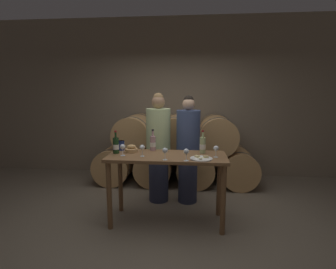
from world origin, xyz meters
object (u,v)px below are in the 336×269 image
Objects in this scene: cheese_plate at (201,158)px; wine_glass_left at (142,148)px; wine_glass_right at (186,152)px; wine_bottle_red at (116,145)px; blue_crock at (121,145)px; person_right at (188,149)px; bread_basket at (131,149)px; tasting_table at (167,166)px; wine_glass_center at (165,151)px; wine_bottle_white at (203,145)px; wine_glass_far_left at (123,147)px; person_left at (158,148)px; wine_glass_far_right at (216,149)px; wine_bottle_rose at (153,143)px.

wine_glass_left reaches higher than cheese_plate.
wine_bottle_red is at bearing 162.65° from wine_glass_right.
blue_crock is at bearing 138.95° from wine_glass_left.
person_right reaches higher than bread_basket.
tasting_table is at bearing -110.71° from person_right.
wine_glass_center is at bearing 174.72° from wine_glass_right.
wine_bottle_white is 0.34m from cheese_plate.
blue_crock is 0.89× the size of wine_glass_far_left.
tasting_table is 10.25× the size of wine_glass_far_left.
person_left reaches higher than tasting_table.
wine_glass_left is (-0.31, -0.09, 0.26)m from tasting_table.
person_left is 0.80m from wine_glass_left.
person_left is at bearing 138.17° from wine_glass_far_right.
blue_crock is (-0.93, -0.46, 0.15)m from person_right.
wine_glass_center is (-0.44, -0.07, 0.10)m from cheese_plate.
wine_glass_far_left is at bearing 175.27° from cheese_plate.
wine_bottle_rose is at bearing 44.57° from wine_glass_far_left.
wine_bottle_rose is 0.31m from bread_basket.
wine_glass_center is at bearing -15.34° from wine_glass_far_left.
wine_bottle_white is at bearing 2.46° from bread_basket.
blue_crock is at bearing -153.76° from person_right.
wine_glass_center is 1.00× the size of wine_glass_far_right.
wine_glass_left is at bearing -103.62° from wine_bottle_rose.
blue_crock is (-0.67, 0.22, 0.22)m from tasting_table.
person_right is 11.22× the size of wine_glass_far_right.
person_left reaches higher than wine_bottle_white.
wine_bottle_rose reaches higher than bread_basket.
bread_basket is at bearing -32.45° from blue_crock.
wine_bottle_white is 0.96m from bread_basket.
wine_bottle_white is (0.67, -0.53, 0.16)m from person_left.
bread_basket is (0.17, -0.11, -0.03)m from blue_crock.
person_left is at bearing 87.26° from wine_bottle_rose.
person_left is 0.96m from wine_glass_center.
wine_bottle_rose is 2.00× the size of wine_glass_far_right.
blue_crock is 0.82m from wine_glass_center.
wine_glass_far_left is 1.00× the size of wine_glass_left.
cheese_plate is at bearing -16.61° from bread_basket.
tasting_table is 10.25× the size of wine_glass_far_right.
wine_bottle_red reaches higher than cheese_plate.
wine_glass_center is (0.50, -0.35, 0.07)m from bread_basket.
wine_bottle_rose reaches higher than tasting_table.
wine_glass_left is 0.93m from wine_glass_far_right.
person_right is 11.22× the size of wine_glass_far_left.
wine_glass_right reaches higher than blue_crock.
wine_bottle_white is at bearing -38.46° from person_left.
bread_basket is at bearing 167.17° from tasting_table.
wine_glass_far_left is (0.12, -0.12, 0.00)m from wine_bottle_red.
wine_glass_left is at bearing -162.16° from wine_bottle_white.
wine_glass_left and wine_glass_far_right have the same top height.
cheese_plate is (1.12, -0.20, -0.10)m from wine_bottle_red.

